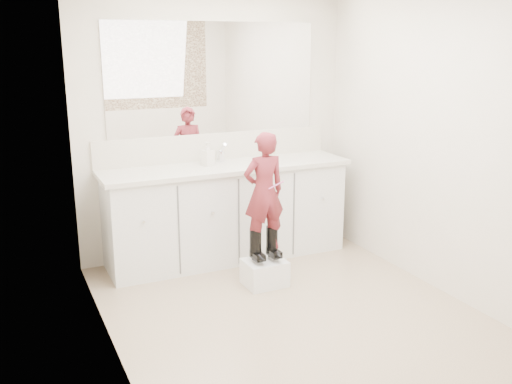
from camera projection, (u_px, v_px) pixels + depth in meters
name	position (u px, v px, depth m)	size (l,w,h in m)	color
floor	(289.00, 311.00, 4.30)	(3.00, 3.00, 0.00)	#866F58
wall_back	(215.00, 126.00, 5.30)	(2.60, 2.60, 0.00)	beige
wall_front	(444.00, 210.00, 2.67)	(2.60, 2.60, 0.00)	beige
wall_left	(103.00, 172.00, 3.46)	(3.00, 3.00, 0.00)	beige
wall_right	(436.00, 141.00, 4.52)	(3.00, 3.00, 0.00)	beige
vanity_cabinet	(227.00, 214.00, 5.26)	(2.20, 0.55, 0.85)	silver
countertop	(227.00, 167.00, 5.13)	(2.28, 0.58, 0.04)	beige
backsplash	(216.00, 146.00, 5.34)	(2.28, 0.03, 0.25)	beige
mirror	(214.00, 78.00, 5.18)	(2.00, 0.02, 1.00)	white
dot_panel	(450.00, 114.00, 2.57)	(2.00, 0.01, 1.20)	#472819
faucet	(220.00, 156.00, 5.26)	(0.08, 0.08, 0.10)	silver
cup	(271.00, 154.00, 5.36)	(0.11, 0.11, 0.10)	beige
soap_bottle	(207.00, 154.00, 5.09)	(0.10, 0.10, 0.21)	silver
step_stool	(265.00, 273.00, 4.73)	(0.34, 0.28, 0.21)	white
boot_left	(255.00, 245.00, 4.66)	(0.10, 0.19, 0.28)	black
boot_right	(272.00, 243.00, 4.72)	(0.10, 0.19, 0.28)	black
toddler	(264.00, 192.00, 4.57)	(0.35, 0.23, 0.97)	#B43746
toothbrush	(276.00, 185.00, 4.51)	(0.01, 0.01, 0.14)	#D15195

